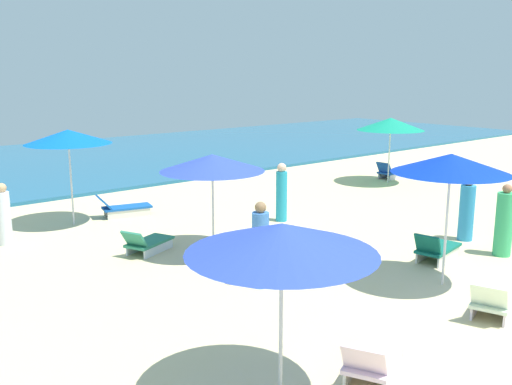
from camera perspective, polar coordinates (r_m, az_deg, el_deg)
name	(u,v)px	position (r m, az deg, el deg)	size (l,w,h in m)	color
ocean	(56,163)	(27.71, -19.39, 2.83)	(60.00, 14.99, 0.12)	#206187
umbrella_2	(282,239)	(6.95, 2.59, -4.63)	(2.39, 2.39, 2.36)	silver
lounge_chair_2_0	(372,360)	(8.30, 11.58, -16.06)	(1.48, 1.12, 0.74)	silver
umbrella_3	(391,124)	(21.94, 13.32, 6.68)	(2.49, 2.49, 2.47)	silver
lounge_chair_3_0	(391,172)	(23.17, 13.31, 2.00)	(1.25, 0.66, 0.70)	silver
umbrella_4	(451,164)	(11.46, 18.92, 2.76)	(2.24, 2.24, 2.63)	silver
lounge_chair_4_0	(493,300)	(10.85, 22.63, -9.93)	(1.45, 0.98, 0.73)	silver
lounge_chair_4_1	(436,249)	(13.38, 17.61, -5.44)	(1.43, 0.79, 0.73)	silver
umbrella_6	(212,163)	(12.93, -4.40, 2.98)	(2.39, 2.39, 2.33)	silver
lounge_chair_6_0	(147,243)	(13.58, -10.85, -4.95)	(1.41, 1.03, 0.64)	silver
umbrella_7	(68,137)	(16.17, -18.29, 5.32)	(2.30, 2.30, 2.63)	silver
lounge_chair_7_0	(123,208)	(17.09, -13.14, -1.49)	(1.62, 0.91, 0.67)	silver
beachgoer_0	(282,193)	(16.03, 2.57, -0.10)	(0.34, 0.34, 1.66)	#249DBC
beachgoer_1	(504,223)	(14.19, 23.57, -2.82)	(0.41, 0.41, 1.67)	#38B16B
beachgoer_2	(4,216)	(15.08, -23.89, -2.17)	(0.38, 0.38, 1.54)	white
beachgoer_3	(467,210)	(15.14, 20.34, -1.69)	(0.47, 0.47, 1.64)	#2E8EC9
beachgoer_4	(260,247)	(11.13, 0.45, -5.51)	(0.47, 0.47, 1.72)	#407CCD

